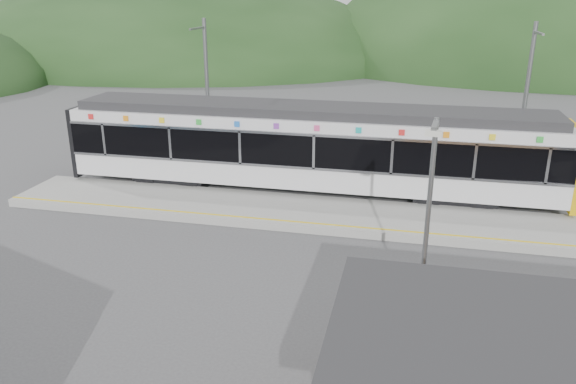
# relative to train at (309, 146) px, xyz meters

# --- Properties ---
(ground) EXTENTS (120.00, 120.00, 0.00)m
(ground) POSITION_rel_train_xyz_m (1.65, -6.00, -2.06)
(ground) COLOR #4C4C4F
(ground) RESTS_ON ground
(hills) EXTENTS (146.00, 149.00, 26.00)m
(hills) POSITION_rel_train_xyz_m (7.84, -0.71, -2.06)
(hills) COLOR #1E3D19
(hills) RESTS_ON ground
(platform) EXTENTS (26.00, 3.20, 0.30)m
(platform) POSITION_rel_train_xyz_m (1.65, -2.70, -1.91)
(platform) COLOR #9E9E99
(platform) RESTS_ON ground
(yellow_line) EXTENTS (26.00, 0.10, 0.01)m
(yellow_line) POSITION_rel_train_xyz_m (1.65, -4.00, -1.76)
(yellow_line) COLOR yellow
(yellow_line) RESTS_ON platform
(train) EXTENTS (20.44, 3.01, 3.74)m
(train) POSITION_rel_train_xyz_m (0.00, 0.00, 0.00)
(train) COLOR black
(train) RESTS_ON ground
(catenary_mast_west) EXTENTS (0.18, 1.80, 7.00)m
(catenary_mast_west) POSITION_rel_train_xyz_m (-5.35, 2.56, 1.58)
(catenary_mast_west) COLOR slate
(catenary_mast_west) RESTS_ON ground
(catenary_mast_east) EXTENTS (0.18, 1.80, 7.00)m
(catenary_mast_east) POSITION_rel_train_xyz_m (8.65, 2.56, 1.58)
(catenary_mast_east) COLOR slate
(catenary_mast_east) RESTS_ON ground
(lamp_post) EXTENTS (0.36, 0.98, 5.44)m
(lamp_post) POSITION_rel_train_xyz_m (4.67, -9.57, 1.20)
(lamp_post) COLOR slate
(lamp_post) RESTS_ON ground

